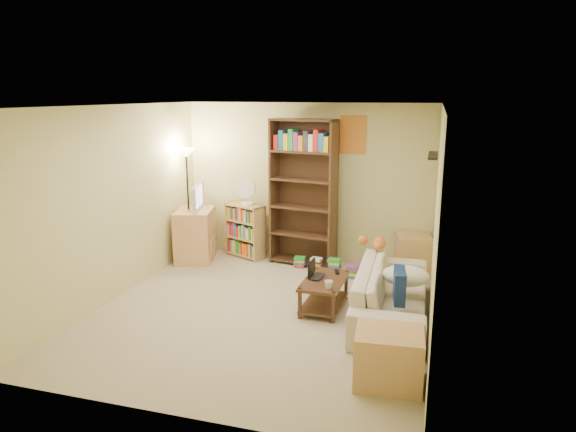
{
  "coord_description": "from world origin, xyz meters",
  "views": [
    {
      "loc": [
        1.94,
        -5.64,
        2.64
      ],
      "look_at": [
        0.12,
        0.73,
        1.05
      ],
      "focal_mm": 32.0,
      "sensor_mm": 36.0,
      "label": 1
    }
  ],
  "objects_px": {
    "side_table": "(413,253)",
    "end_cabinet": "(388,358)",
    "tv_stand": "(195,235)",
    "desk_fan": "(246,191)",
    "tabby_cat": "(376,243)",
    "sofa": "(392,293)",
    "coffee_table": "(324,290)",
    "short_bookshelf": "(245,231)",
    "television": "(194,197)",
    "mug": "(329,285)",
    "tall_bookshelf": "(303,189)",
    "floor_lamp": "(187,172)",
    "laptop": "(321,277)"
  },
  "relations": [
    {
      "from": "coffee_table",
      "to": "short_bookshelf",
      "type": "distance_m",
      "value": 2.43
    },
    {
      "from": "tall_bookshelf",
      "to": "floor_lamp",
      "type": "xyz_separation_m",
      "value": [
        -1.83,
        -0.25,
        0.23
      ]
    },
    {
      "from": "laptop",
      "to": "floor_lamp",
      "type": "distance_m",
      "value": 2.99
    },
    {
      "from": "side_table",
      "to": "end_cabinet",
      "type": "bearing_deg",
      "value": -91.25
    },
    {
      "from": "laptop",
      "to": "end_cabinet",
      "type": "bearing_deg",
      "value": -144.24
    },
    {
      "from": "tall_bookshelf",
      "to": "floor_lamp",
      "type": "relative_size",
      "value": 1.26
    },
    {
      "from": "coffee_table",
      "to": "mug",
      "type": "relative_size",
      "value": 6.8
    },
    {
      "from": "coffee_table",
      "to": "tv_stand",
      "type": "height_order",
      "value": "tv_stand"
    },
    {
      "from": "tv_stand",
      "to": "end_cabinet",
      "type": "distance_m",
      "value": 4.41
    },
    {
      "from": "short_bookshelf",
      "to": "tabby_cat",
      "type": "bearing_deg",
      "value": 1.21
    },
    {
      "from": "tv_stand",
      "to": "side_table",
      "type": "xyz_separation_m",
      "value": [
        3.42,
        0.35,
        -0.13
      ]
    },
    {
      "from": "short_bookshelf",
      "to": "desk_fan",
      "type": "height_order",
      "value": "desk_fan"
    },
    {
      "from": "side_table",
      "to": "tabby_cat",
      "type": "bearing_deg",
      "value": -115.98
    },
    {
      "from": "sofa",
      "to": "tabby_cat",
      "type": "relative_size",
      "value": 4.4
    },
    {
      "from": "floor_lamp",
      "to": "side_table",
      "type": "relative_size",
      "value": 3.12
    },
    {
      "from": "television",
      "to": "end_cabinet",
      "type": "height_order",
      "value": "television"
    },
    {
      "from": "mug",
      "to": "tv_stand",
      "type": "bearing_deg",
      "value": 147.06
    },
    {
      "from": "sofa",
      "to": "mug",
      "type": "xyz_separation_m",
      "value": [
        -0.72,
        -0.26,
        0.13
      ]
    },
    {
      "from": "sofa",
      "to": "coffee_table",
      "type": "relative_size",
      "value": 2.38
    },
    {
      "from": "floor_lamp",
      "to": "side_table",
      "type": "distance_m",
      "value": 3.72
    },
    {
      "from": "end_cabinet",
      "to": "tv_stand",
      "type": "bearing_deg",
      "value": 139.47
    },
    {
      "from": "laptop",
      "to": "floor_lamp",
      "type": "height_order",
      "value": "floor_lamp"
    },
    {
      "from": "mug",
      "to": "tall_bookshelf",
      "type": "height_order",
      "value": "tall_bookshelf"
    },
    {
      "from": "desk_fan",
      "to": "side_table",
      "type": "height_order",
      "value": "desk_fan"
    },
    {
      "from": "tall_bookshelf",
      "to": "end_cabinet",
      "type": "bearing_deg",
      "value": -53.74
    },
    {
      "from": "end_cabinet",
      "to": "short_bookshelf",
      "type": "bearing_deg",
      "value": 129.18
    },
    {
      "from": "floor_lamp",
      "to": "side_table",
      "type": "bearing_deg",
      "value": 5.57
    },
    {
      "from": "sofa",
      "to": "tv_stand",
      "type": "bearing_deg",
      "value": 65.76
    },
    {
      "from": "mug",
      "to": "television",
      "type": "relative_size",
      "value": 0.18
    },
    {
      "from": "desk_fan",
      "to": "end_cabinet",
      "type": "distance_m",
      "value": 4.19
    },
    {
      "from": "tabby_cat",
      "to": "tall_bookshelf",
      "type": "xyz_separation_m",
      "value": [
        -1.24,
        0.84,
        0.51
      ]
    },
    {
      "from": "tall_bookshelf",
      "to": "side_table",
      "type": "distance_m",
      "value": 1.92
    },
    {
      "from": "tv_stand",
      "to": "coffee_table",
      "type": "bearing_deg",
      "value": -43.59
    },
    {
      "from": "tabby_cat",
      "to": "end_cabinet",
      "type": "distance_m",
      "value": 2.35
    },
    {
      "from": "television",
      "to": "desk_fan",
      "type": "distance_m",
      "value": 0.84
    },
    {
      "from": "tv_stand",
      "to": "desk_fan",
      "type": "relative_size",
      "value": 1.9
    },
    {
      "from": "coffee_table",
      "to": "mug",
      "type": "bearing_deg",
      "value": -66.88
    },
    {
      "from": "sofa",
      "to": "desk_fan",
      "type": "bearing_deg",
      "value": 54.36
    },
    {
      "from": "sofa",
      "to": "mug",
      "type": "relative_size",
      "value": 16.15
    },
    {
      "from": "sofa",
      "to": "short_bookshelf",
      "type": "relative_size",
      "value": 2.38
    },
    {
      "from": "television",
      "to": "short_bookshelf",
      "type": "bearing_deg",
      "value": -77.52
    },
    {
      "from": "sofa",
      "to": "side_table",
      "type": "distance_m",
      "value": 1.74
    },
    {
      "from": "tv_stand",
      "to": "television",
      "type": "xyz_separation_m",
      "value": [
        0.0,
        0.0,
        0.62
      ]
    },
    {
      "from": "mug",
      "to": "desk_fan",
      "type": "relative_size",
      "value": 0.3
    },
    {
      "from": "side_table",
      "to": "end_cabinet",
      "type": "xyz_separation_m",
      "value": [
        -0.07,
        -3.21,
        -0.03
      ]
    },
    {
      "from": "tabby_cat",
      "to": "laptop",
      "type": "xyz_separation_m",
      "value": [
        -0.59,
        -0.73,
        -0.29
      ]
    },
    {
      "from": "tabby_cat",
      "to": "coffee_table",
      "type": "bearing_deg",
      "value": -125.32
    },
    {
      "from": "tabby_cat",
      "to": "coffee_table",
      "type": "relative_size",
      "value": 0.54
    },
    {
      "from": "tv_stand",
      "to": "end_cabinet",
      "type": "relative_size",
      "value": 1.35
    },
    {
      "from": "mug",
      "to": "tv_stand",
      "type": "relative_size",
      "value": 0.16
    }
  ]
}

